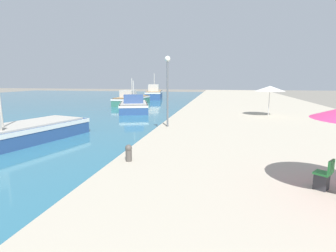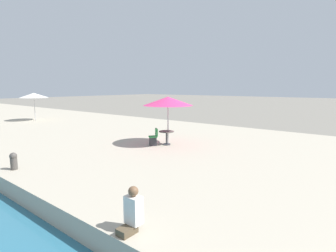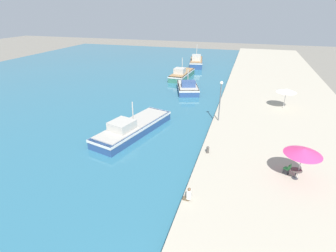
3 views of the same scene
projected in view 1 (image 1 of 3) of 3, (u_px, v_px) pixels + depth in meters
quay_promenade at (255, 109)px, 30.13m from camera, size 16.00×90.00×0.66m
fishing_boat_near at (0, 135)px, 14.47m from camera, size 5.51×10.88×3.50m
fishing_boat_mid at (134, 106)px, 30.09m from camera, size 4.94×7.04×3.54m
fishing_boat_far at (132, 99)px, 38.57m from camera, size 3.16×8.74×3.81m
fishing_boat_distant at (154, 94)px, 50.25m from camera, size 4.34×9.54×4.80m
cafe_umbrella_white at (270, 89)px, 21.83m from camera, size 2.45×2.45×2.54m
cafe_chair_left at (323, 179)px, 7.46m from camera, size 0.58×0.58×0.91m
mooring_bollard at (129, 152)px, 10.02m from camera, size 0.26×0.26×0.65m
lamppost at (168, 79)px, 16.86m from camera, size 0.36×0.36×4.56m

